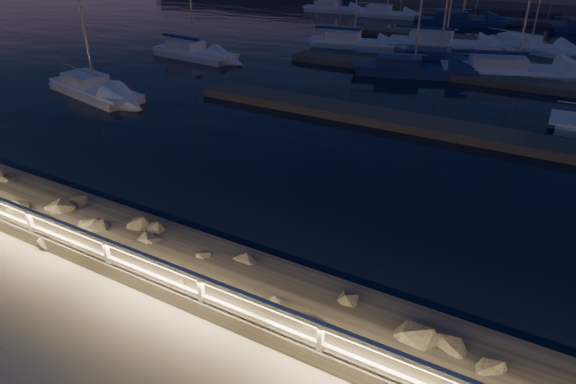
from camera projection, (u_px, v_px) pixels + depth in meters
name	position (u px, v px, depth m)	size (l,w,h in m)	color
ground	(170.00, 299.00, 12.24)	(400.00, 400.00, 0.00)	#A7A396
harbor_water	(468.00, 66.00, 36.63)	(400.00, 440.00, 0.60)	black
guard_rail	(164.00, 272.00, 11.91)	(44.11, 0.12, 1.06)	silver
riprap	(213.00, 277.00, 13.34)	(31.11, 2.70, 1.27)	slate
floating_docks	(474.00, 55.00, 37.36)	(22.00, 36.00, 0.40)	#615851
sailboat_a	(193.00, 52.00, 37.15)	(7.11, 2.69, 11.91)	white
sailboat_b	(93.00, 88.00, 28.94)	(7.31, 3.46, 12.01)	white
sailboat_c	(411.00, 68.00, 32.96)	(8.04, 4.32, 13.15)	navy
sailboat_e	(352.00, 41.00, 40.47)	(7.38, 3.36, 12.21)	white
sailboat_f	(436.00, 60.00, 34.99)	(7.65, 4.23, 12.58)	navy
sailboat_g	(511.00, 69.00, 32.46)	(9.35, 5.44, 15.34)	white
sailboat_i	(333.00, 8.00, 57.11)	(7.16, 2.92, 11.92)	white
sailboat_j	(442.00, 43.00, 39.84)	(8.96, 3.81, 14.81)	white
sailboat_l	(528.00, 45.00, 39.45)	(8.05, 4.94, 13.22)	white
sailboat_m	(385.00, 13.00, 54.00)	(6.89, 2.61, 11.53)	white
sailboat_n	(459.00, 20.00, 49.53)	(8.58, 5.09, 14.15)	navy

